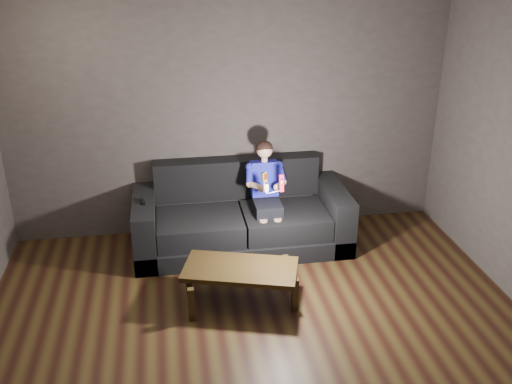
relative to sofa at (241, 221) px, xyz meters
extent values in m
plane|color=black|center=(-0.06, -2.01, -0.30)|extent=(5.00, 5.00, 0.00)
cube|color=#3C3433|center=(-0.06, 0.49, 1.05)|extent=(5.00, 0.04, 2.70)
cube|color=silver|center=(-0.06, -2.01, 2.40)|extent=(5.00, 5.00, 0.02)
cube|color=black|center=(0.00, -0.03, -0.20)|extent=(2.37, 1.02, 0.20)
cube|color=black|center=(-0.47, -0.14, 0.03)|extent=(0.93, 0.72, 0.25)
cube|color=black|center=(0.47, -0.14, 0.03)|extent=(0.93, 0.72, 0.25)
cube|color=black|center=(0.00, 0.36, 0.39)|extent=(1.90, 0.24, 0.46)
cube|color=black|center=(-1.07, -0.03, 0.02)|extent=(0.24, 1.02, 0.65)
cube|color=black|center=(1.07, -0.03, 0.02)|extent=(0.24, 1.02, 0.65)
cube|color=black|center=(0.27, -0.16, 0.22)|extent=(0.29, 0.37, 0.14)
cube|color=#25198F|center=(0.27, 0.03, 0.48)|extent=(0.29, 0.21, 0.41)
cube|color=yellow|center=(0.27, -0.05, 0.54)|extent=(0.09, 0.09, 0.10)
cube|color=red|center=(0.27, -0.05, 0.54)|extent=(0.06, 0.06, 0.06)
cylinder|color=tan|center=(0.27, 0.03, 0.71)|extent=(0.07, 0.07, 0.06)
sphere|color=tan|center=(0.27, 0.03, 0.82)|extent=(0.18, 0.18, 0.18)
ellipsoid|color=black|center=(0.27, 0.04, 0.84)|extent=(0.19, 0.19, 0.16)
cylinder|color=#25198F|center=(0.09, -0.03, 0.56)|extent=(0.08, 0.22, 0.19)
cylinder|color=#25198F|center=(0.45, -0.03, 0.56)|extent=(0.08, 0.22, 0.19)
cylinder|color=tan|center=(0.14, -0.19, 0.51)|extent=(0.14, 0.23, 0.10)
cylinder|color=tan|center=(0.41, -0.19, 0.51)|extent=(0.14, 0.23, 0.10)
sphere|color=tan|center=(0.20, -0.28, 0.50)|extent=(0.08, 0.08, 0.08)
sphere|color=tan|center=(0.35, -0.28, 0.50)|extent=(0.08, 0.08, 0.08)
cylinder|color=tan|center=(0.19, -0.36, 0.01)|extent=(0.09, 0.09, 0.33)
cylinder|color=tan|center=(0.35, -0.36, 0.01)|extent=(0.09, 0.09, 0.33)
cube|color=red|center=(0.35, -0.49, 0.64)|extent=(0.04, 0.07, 0.18)
cube|color=#71000B|center=(0.35, -0.51, 0.69)|extent=(0.03, 0.01, 0.03)
cylinder|color=silver|center=(0.35, -0.51, 0.63)|extent=(0.02, 0.01, 0.02)
ellipsoid|color=silver|center=(0.20, -0.48, 0.61)|extent=(0.08, 0.10, 0.15)
cylinder|color=black|center=(0.20, -0.52, 0.66)|extent=(0.03, 0.01, 0.03)
cube|color=black|center=(-1.07, -0.09, 0.36)|extent=(0.06, 0.15, 0.03)
cube|color=black|center=(-1.07, -0.04, 0.38)|extent=(0.02, 0.02, 0.00)
cube|color=black|center=(-0.16, -1.13, 0.06)|extent=(1.17, 0.81, 0.05)
cube|color=black|center=(-0.65, -1.35, -0.13)|extent=(0.06, 0.06, 0.34)
cube|color=black|center=(0.32, -1.35, -0.13)|extent=(0.06, 0.06, 0.34)
cube|color=black|center=(-0.65, -0.91, -0.13)|extent=(0.06, 0.06, 0.34)
cube|color=black|center=(0.32, -0.91, -0.13)|extent=(0.06, 0.06, 0.34)
camera|label=1|loc=(-0.77, -5.71, 2.90)|focal=40.00mm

